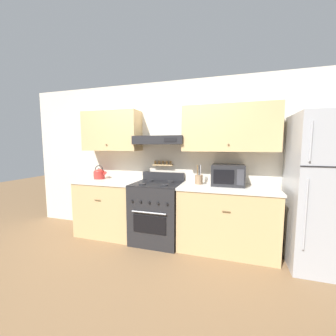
# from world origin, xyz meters

# --- Properties ---
(ground_plane) EXTENTS (16.00, 16.00, 0.00)m
(ground_plane) POSITION_xyz_m (0.00, 0.00, 0.00)
(ground_plane) COLOR brown
(wall_back) EXTENTS (5.20, 0.46, 2.55)m
(wall_back) POSITION_xyz_m (0.07, 0.61, 1.44)
(wall_back) COLOR beige
(wall_back) RESTS_ON ground_plane
(counter_left) EXTENTS (1.02, 0.65, 0.93)m
(counter_left) POSITION_xyz_m (-0.88, 0.33, 0.47)
(counter_left) COLOR tan
(counter_left) RESTS_ON ground_plane
(counter_right) EXTENTS (1.36, 0.65, 0.93)m
(counter_right) POSITION_xyz_m (1.05, 0.33, 0.47)
(counter_right) COLOR tan
(counter_right) RESTS_ON ground_plane
(stove_range) EXTENTS (0.73, 0.69, 1.06)m
(stove_range) POSITION_xyz_m (-0.00, 0.31, 0.47)
(stove_range) COLOR #232326
(stove_range) RESTS_ON ground_plane
(refrigerator) EXTENTS (0.66, 0.78, 1.90)m
(refrigerator) POSITION_xyz_m (2.14, 0.25, 0.95)
(refrigerator) COLOR #ADAFB5
(refrigerator) RESTS_ON ground_plane
(tea_kettle) EXTENTS (0.25, 0.19, 0.24)m
(tea_kettle) POSITION_xyz_m (-1.13, 0.44, 1.02)
(tea_kettle) COLOR red
(tea_kettle) RESTS_ON counter_left
(microwave) EXTENTS (0.46, 0.36, 0.31)m
(microwave) POSITION_xyz_m (1.05, 0.45, 1.08)
(microwave) COLOR #232326
(microwave) RESTS_ON counter_right
(utensil_crock) EXTENTS (0.12, 0.12, 0.29)m
(utensil_crock) POSITION_xyz_m (0.63, 0.44, 1.00)
(utensil_crock) COLOR #8E7051
(utensil_crock) RESTS_ON counter_right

